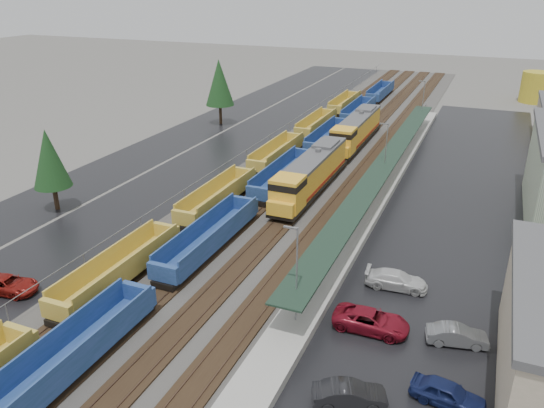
% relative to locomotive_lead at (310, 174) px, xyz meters
% --- Properties ---
extents(ballast_strip, '(20.00, 160.00, 0.08)m').
position_rel_locomotive_lead_xyz_m(ballast_strip, '(-2.00, 15.15, -2.42)').
color(ballast_strip, '#302D2B').
rests_on(ballast_strip, ground).
extents(trackbed, '(14.60, 160.00, 0.22)m').
position_rel_locomotive_lead_xyz_m(trackbed, '(-2.00, 15.15, -2.30)').
color(trackbed, black).
rests_on(trackbed, ground).
extents(west_parking_lot, '(10.00, 160.00, 0.02)m').
position_rel_locomotive_lead_xyz_m(west_parking_lot, '(-17.00, 15.15, -2.45)').
color(west_parking_lot, black).
rests_on(west_parking_lot, ground).
extents(west_road, '(9.00, 160.00, 0.02)m').
position_rel_locomotive_lead_xyz_m(west_road, '(-27.00, 15.15, -2.45)').
color(west_road, black).
rests_on(west_road, ground).
extents(east_commuter_lot, '(16.00, 100.00, 0.02)m').
position_rel_locomotive_lead_xyz_m(east_commuter_lot, '(17.00, 5.15, -2.45)').
color(east_commuter_lot, black).
rests_on(east_commuter_lot, ground).
extents(station_platform, '(3.00, 80.00, 8.00)m').
position_rel_locomotive_lead_xyz_m(station_platform, '(7.50, 5.16, -1.72)').
color(station_platform, '#9E9B93').
rests_on(station_platform, ground).
extents(chainlink_fence, '(0.08, 160.04, 2.02)m').
position_rel_locomotive_lead_xyz_m(chainlink_fence, '(-11.50, 13.59, -0.85)').
color(chainlink_fence, gray).
rests_on(chainlink_fence, ground).
extents(tree_west_near, '(3.96, 3.96, 9.00)m').
position_rel_locomotive_lead_xyz_m(tree_west_near, '(-24.00, -14.85, 3.36)').
color(tree_west_near, '#332316').
rests_on(tree_west_near, ground).
extents(tree_west_far, '(4.84, 4.84, 11.00)m').
position_rel_locomotive_lead_xyz_m(tree_west_far, '(-25.00, 25.15, 4.67)').
color(tree_west_far, '#332316').
rests_on(tree_west_far, ground).
extents(locomotive_lead, '(3.10, 20.42, 4.62)m').
position_rel_locomotive_lead_xyz_m(locomotive_lead, '(0.00, 0.00, 0.00)').
color(locomotive_lead, black).
rests_on(locomotive_lead, ground).
extents(locomotive_trail, '(3.10, 20.42, 4.62)m').
position_rel_locomotive_lead_xyz_m(locomotive_trail, '(0.00, 21.00, 0.00)').
color(locomotive_trail, black).
rests_on(locomotive_trail, ground).
extents(well_string_yellow, '(2.73, 117.26, 2.42)m').
position_rel_locomotive_lead_xyz_m(well_string_yellow, '(-8.00, -7.58, -1.26)').
color(well_string_yellow, gold).
rests_on(well_string_yellow, ground).
extents(well_string_blue, '(2.78, 126.87, 2.47)m').
position_rel_locomotive_lead_xyz_m(well_string_blue, '(-4.00, 1.79, -1.24)').
color(well_string_blue, navy).
rests_on(well_string_blue, ground).
extents(storage_tank, '(6.12, 6.12, 6.12)m').
position_rel_locomotive_lead_xyz_m(storage_tank, '(25.88, 65.54, 0.61)').
color(storage_tank, gold).
rests_on(storage_tank, ground).
extents(parked_car_west_c, '(2.96, 5.19, 1.36)m').
position_rel_locomotive_lead_xyz_m(parked_car_west_c, '(-15.40, -29.32, -1.78)').
color(parked_car_west_c, maroon).
rests_on(parked_car_west_c, ground).
extents(parked_car_east_a, '(3.09, 4.67, 1.46)m').
position_rel_locomotive_lead_xyz_m(parked_car_east_a, '(13.05, -30.69, -1.73)').
color(parked_car_east_a, black).
rests_on(parked_car_east_a, ground).
extents(parked_car_east_b, '(2.54, 5.44, 1.51)m').
position_rel_locomotive_lead_xyz_m(parked_car_east_b, '(12.54, -23.00, -1.70)').
color(parked_car_east_b, maroon).
rests_on(parked_car_east_b, ground).
extents(parked_car_east_c, '(2.46, 5.15, 1.45)m').
position_rel_locomotive_lead_xyz_m(parked_car_east_c, '(13.16, -16.67, -1.73)').
color(parked_car_east_c, silver).
rests_on(parked_car_east_c, ground).
extents(parked_car_east_d, '(2.39, 4.57, 1.48)m').
position_rel_locomotive_lead_xyz_m(parked_car_east_d, '(18.35, -28.40, -1.71)').
color(parked_car_east_d, '#151E4E').
rests_on(parked_car_east_d, ground).
extents(parked_car_east_e, '(2.32, 4.37, 1.37)m').
position_rel_locomotive_lead_xyz_m(parked_car_east_e, '(18.36, -22.32, -1.77)').
color(parked_car_east_e, '#5C5E62').
rests_on(parked_car_east_e, ground).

